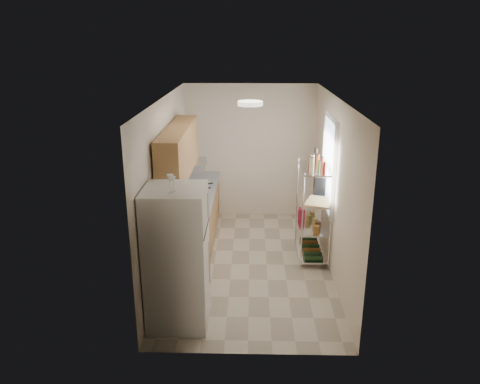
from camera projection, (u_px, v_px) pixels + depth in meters
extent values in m
cube|color=#BFB39B|center=(249.00, 265.00, 7.40)|extent=(2.50, 4.40, 0.01)
cube|color=white|center=(250.00, 98.00, 6.57)|extent=(2.50, 4.40, 0.01)
cube|color=beige|center=(250.00, 152.00, 9.07)|extent=(2.50, 0.01, 2.60)
cube|color=beige|center=(249.00, 250.00, 4.89)|extent=(2.50, 0.01, 2.60)
cube|color=beige|center=(166.00, 186.00, 7.01)|extent=(0.01, 4.40, 2.60)
cube|color=beige|center=(334.00, 187.00, 6.95)|extent=(0.01, 4.40, 2.60)
cube|color=tan|center=(194.00, 228.00, 7.70)|extent=(0.60, 3.48, 0.86)
cube|color=gray|center=(194.00, 202.00, 7.55)|extent=(0.63, 3.51, 0.04)
cube|color=#B7BABC|center=(181.00, 230.00, 6.47)|extent=(0.52, 0.44, 0.04)
cube|color=#B7BABC|center=(216.00, 199.00, 8.97)|extent=(0.01, 0.55, 0.72)
cube|color=tan|center=(179.00, 151.00, 6.94)|extent=(0.33, 2.20, 0.72)
cube|color=#B7BABC|center=(190.00, 164.00, 7.83)|extent=(0.50, 0.60, 0.12)
cube|color=white|center=(329.00, 164.00, 7.21)|extent=(0.06, 1.00, 1.46)
cube|color=silver|center=(311.00, 251.00, 7.62)|extent=(0.45, 0.90, 0.02)
cube|color=silver|center=(312.00, 225.00, 7.48)|extent=(0.45, 0.90, 0.02)
cube|color=silver|center=(313.00, 199.00, 7.34)|extent=(0.45, 0.90, 0.02)
cube|color=silver|center=(315.00, 168.00, 7.18)|extent=(0.45, 0.90, 0.02)
cylinder|color=silver|center=(302.00, 223.00, 7.00)|extent=(0.02, 0.02, 1.55)
cylinder|color=silver|center=(297.00, 203.00, 7.83)|extent=(0.02, 0.02, 1.55)
cylinder|color=silver|center=(331.00, 223.00, 6.99)|extent=(0.02, 0.02, 1.55)
cylinder|color=silver|center=(322.00, 203.00, 7.82)|extent=(0.02, 0.02, 1.55)
cylinder|color=white|center=(250.00, 103.00, 6.30)|extent=(0.34, 0.34, 0.05)
cube|color=silver|center=(177.00, 258.00, 5.66)|extent=(0.73, 0.73, 1.76)
cylinder|color=white|center=(185.00, 201.00, 7.20)|extent=(0.28, 0.28, 0.23)
cylinder|color=black|center=(195.00, 189.00, 8.06)|extent=(0.29, 0.29, 0.04)
cylinder|color=black|center=(199.00, 185.00, 8.28)|extent=(0.28, 0.28, 0.04)
cube|color=tan|center=(319.00, 202.00, 7.12)|extent=(0.52, 0.58, 0.03)
cube|color=black|center=(319.00, 183.00, 7.60)|extent=(0.18, 0.26, 0.30)
cube|color=maroon|center=(302.00, 214.00, 7.71)|extent=(0.13, 0.17, 0.17)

